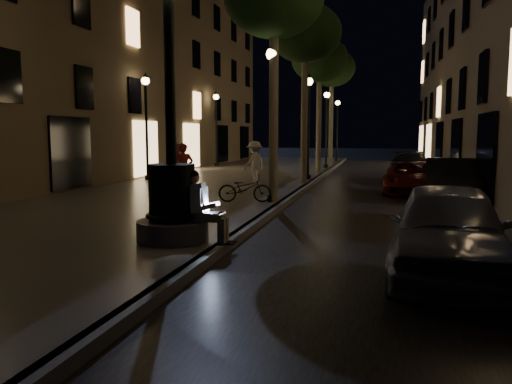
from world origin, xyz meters
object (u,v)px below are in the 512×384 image
(tree_third, at_px, (320,60))
(lamp_left_b, at_px, (146,113))
(car_second, at_px, (450,181))
(seated_man_laptop, at_px, (202,205))
(lamp_curb_a, at_px, (272,102))
(lamp_curb_c, at_px, (327,118))
(pedestrian_red, at_px, (184,169))
(lamp_left_c, at_px, (216,119))
(car_front, at_px, (448,229))
(fountain_lamppost, at_px, (172,189))
(tree_far, at_px, (332,69))
(bicycle, at_px, (245,188))
(pedestrian_white, at_px, (255,163))
(tree_second, at_px, (305,35))
(lamp_curb_b, at_px, (309,113))
(car_third, at_px, (412,178))
(lamp_curb_d, at_px, (337,121))
(pedestrian_pink, at_px, (176,166))
(car_rear, at_px, (410,166))
(stroller, at_px, (181,182))

(tree_third, relative_size, lamp_left_b, 1.50)
(lamp_left_b, distance_m, car_second, 13.28)
(seated_man_laptop, xyz_separation_m, lamp_left_b, (-7.01, 12.00, 2.30))
(tree_third, distance_m, lamp_curb_a, 12.35)
(lamp_curb_c, bearing_deg, pedestrian_red, -101.97)
(lamp_left_c, height_order, car_front, lamp_left_c)
(fountain_lamppost, relative_size, tree_far, 0.69)
(lamp_curb_a, bearing_deg, bicycle, -157.51)
(seated_man_laptop, xyz_separation_m, lamp_curb_a, (0.09, 6.00, 2.30))
(lamp_left_c, height_order, pedestrian_red, lamp_left_c)
(lamp_left_b, height_order, pedestrian_white, lamp_left_b)
(tree_second, bearing_deg, lamp_left_b, 180.00)
(lamp_curb_b, relative_size, car_third, 1.09)
(lamp_curb_d, height_order, pedestrian_white, lamp_curb_d)
(lamp_curb_d, relative_size, car_third, 1.09)
(lamp_curb_b, height_order, car_second, lamp_curb_b)
(car_second, height_order, pedestrian_pink, pedestrian_pink)
(tree_second, height_order, lamp_curb_d, tree_second)
(car_rear, relative_size, pedestrian_white, 2.67)
(car_rear, distance_m, pedestrian_white, 9.03)
(fountain_lamppost, relative_size, tree_third, 0.72)
(lamp_curb_b, bearing_deg, car_front, -73.48)
(seated_man_laptop, distance_m, car_second, 10.27)
(car_front, bearing_deg, lamp_left_b, 137.03)
(stroller, xyz_separation_m, car_front, (7.36, -6.66, 0.01))
(lamp_curb_b, height_order, lamp_left_b, same)
(car_third, bearing_deg, lamp_curb_a, -128.40)
(seated_man_laptop, bearing_deg, lamp_curb_d, 89.84)
(fountain_lamppost, height_order, lamp_curb_c, fountain_lamppost)
(tree_second, height_order, stroller, tree_second)
(lamp_left_b, xyz_separation_m, car_second, (12.60, -3.38, -2.50))
(lamp_curb_d, height_order, pedestrian_pink, lamp_curb_d)
(car_front, bearing_deg, car_second, 87.17)
(car_rear, bearing_deg, tree_third, 171.78)
(tree_third, bearing_deg, car_rear, -8.40)
(lamp_curb_b, distance_m, car_front, 15.33)
(lamp_curb_c, bearing_deg, car_third, -68.02)
(lamp_curb_a, relative_size, lamp_left_c, 1.00)
(lamp_curb_d, bearing_deg, tree_far, -89.24)
(tree_third, bearing_deg, pedestrian_red, -106.05)
(car_front, height_order, pedestrian_red, pedestrian_red)
(lamp_curb_c, bearing_deg, stroller, -100.92)
(car_rear, height_order, bicycle, car_rear)
(tree_far, distance_m, lamp_curb_c, 3.77)
(tree_third, bearing_deg, stroller, -104.47)
(seated_man_laptop, relative_size, tree_far, 0.19)
(pedestrian_white, bearing_deg, lamp_curb_a, 51.06)
(lamp_curb_d, bearing_deg, lamp_left_c, -131.59)
(tree_third, distance_m, pedestrian_pink, 11.26)
(lamp_curb_d, xyz_separation_m, car_rear, (4.72, -12.70, -2.54))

